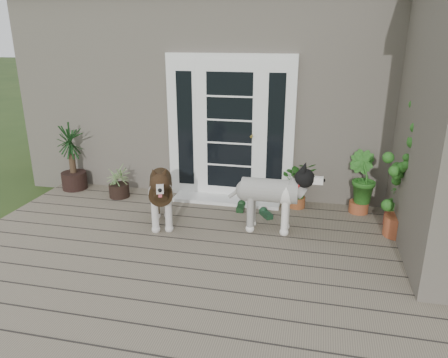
# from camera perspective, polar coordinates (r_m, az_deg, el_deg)

# --- Properties ---
(deck) EXTENTS (6.20, 4.60, 0.12)m
(deck) POSITION_cam_1_polar(r_m,az_deg,el_deg) (4.68, -2.48, -12.83)
(deck) COLOR #6B5B4C
(deck) RESTS_ON ground
(house_main) EXTENTS (7.40, 4.00, 3.10)m
(house_main) POSITION_cam_1_polar(r_m,az_deg,el_deg) (8.22, 5.22, 12.06)
(house_main) COLOR #665E54
(house_main) RESTS_ON ground
(door_unit) EXTENTS (1.90, 0.14, 2.15)m
(door_unit) POSITION_cam_1_polar(r_m,az_deg,el_deg) (6.31, 0.81, 6.78)
(door_unit) COLOR white
(door_unit) RESTS_ON deck
(door_step) EXTENTS (1.60, 0.40, 0.05)m
(door_step) POSITION_cam_1_polar(r_m,az_deg,el_deg) (6.43, 0.40, -2.78)
(door_step) COLOR white
(door_step) RESTS_ON deck
(brindle_dog) EXTENTS (0.71, 1.03, 0.79)m
(brindle_dog) POSITION_cam_1_polar(r_m,az_deg,el_deg) (5.58, -8.44, -2.39)
(brindle_dog) COLOR #362413
(brindle_dog) RESTS_ON deck
(white_dog) EXTENTS (0.96, 0.41, 0.80)m
(white_dog) POSITION_cam_1_polar(r_m,az_deg,el_deg) (5.39, 6.10, -3.01)
(white_dog) COLOR silver
(white_dog) RESTS_ON deck
(spider_plant) EXTENTS (0.62, 0.62, 0.55)m
(spider_plant) POSITION_cam_1_polar(r_m,az_deg,el_deg) (6.72, -14.02, -0.14)
(spider_plant) COLOR #92BA72
(spider_plant) RESTS_ON deck
(yucca) EXTENTS (0.96, 0.96, 1.09)m
(yucca) POSITION_cam_1_polar(r_m,az_deg,el_deg) (7.22, -19.82, 2.87)
(yucca) COLOR black
(yucca) RESTS_ON deck
(herb_a) EXTENTS (0.63, 0.63, 0.64)m
(herb_a) POSITION_cam_1_polar(r_m,az_deg,el_deg) (6.20, 9.87, -1.00)
(herb_a) COLOR #1D6621
(herb_a) RESTS_ON deck
(herb_b) EXTENTS (0.62, 0.62, 0.66)m
(herb_b) POSITION_cam_1_polar(r_m,az_deg,el_deg) (6.23, 17.87, -1.46)
(herb_b) COLOR #1A5C1C
(herb_b) RESTS_ON deck
(herb_c) EXTENTS (0.38, 0.38, 0.48)m
(herb_c) POSITION_cam_1_polar(r_m,az_deg,el_deg) (5.99, 22.23, -3.72)
(herb_c) COLOR #205418
(herb_c) RESTS_ON deck
(sapling) EXTENTS (0.62, 0.62, 1.81)m
(sapling) POSITION_cam_1_polar(r_m,az_deg,el_deg) (5.49, 23.30, 1.49)
(sapling) COLOR #245719
(sapling) RESTS_ON deck
(clog_left) EXTENTS (0.27, 0.32, 0.09)m
(clog_left) POSITION_cam_1_polar(r_m,az_deg,el_deg) (5.92, 5.68, -4.65)
(clog_left) COLOR #153620
(clog_left) RESTS_ON deck
(clog_right) EXTENTS (0.16, 0.31, 0.09)m
(clog_right) POSITION_cam_1_polar(r_m,az_deg,el_deg) (6.12, 2.27, -3.74)
(clog_right) COLOR black
(clog_right) RESTS_ON deck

